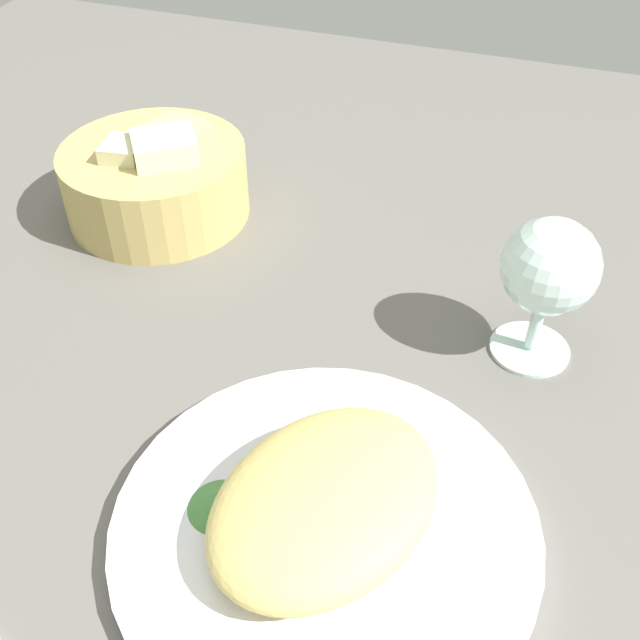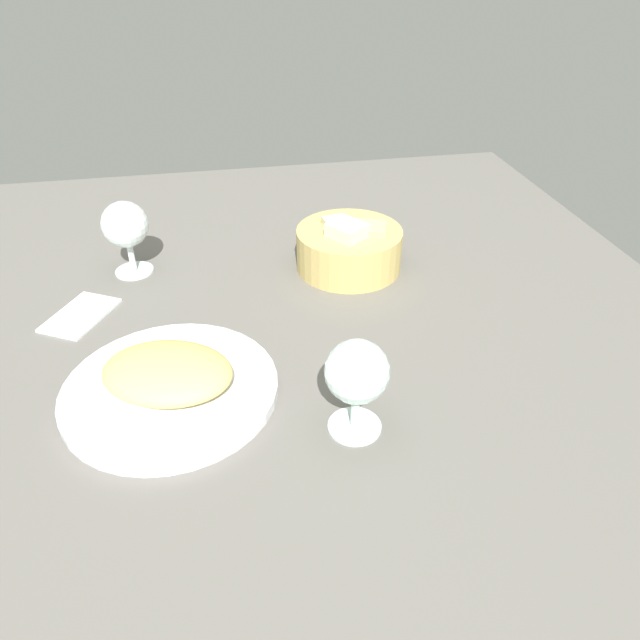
% 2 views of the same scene
% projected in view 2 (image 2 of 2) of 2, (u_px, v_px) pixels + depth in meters
% --- Properties ---
extents(ground_plane, '(1.40, 1.40, 0.02)m').
position_uv_depth(ground_plane, '(236.00, 354.00, 0.80)').
color(ground_plane, '#5E5B55').
extents(plate, '(0.26, 0.26, 0.01)m').
position_uv_depth(plate, '(175.00, 389.00, 0.72)').
color(plate, silver).
rests_on(plate, ground_plane).
extents(omelette, '(0.19, 0.17, 0.04)m').
position_uv_depth(omelette, '(171.00, 372.00, 0.70)').
color(omelette, '#D3BC67').
rests_on(omelette, plate).
extents(lettuce_garnish, '(0.04, 0.04, 0.02)m').
position_uv_depth(lettuce_garnish, '(164.00, 349.00, 0.76)').
color(lettuce_garnish, '#457F3B').
rests_on(lettuce_garnish, plate).
extents(bread_basket, '(0.17, 0.17, 0.09)m').
position_uv_depth(bread_basket, '(352.00, 247.00, 0.96)').
color(bread_basket, tan).
rests_on(bread_basket, ground_plane).
extents(wine_glass_near, '(0.07, 0.07, 0.12)m').
position_uv_depth(wine_glass_near, '(361.00, 375.00, 0.63)').
color(wine_glass_near, silver).
rests_on(wine_glass_near, ground_plane).
extents(wine_glass_far, '(0.07, 0.07, 0.12)m').
position_uv_depth(wine_glass_far, '(128.00, 227.00, 0.93)').
color(wine_glass_far, silver).
rests_on(wine_glass_far, ground_plane).
extents(folded_napkin, '(0.11, 0.13, 0.01)m').
position_uv_depth(folded_napkin, '(83.00, 314.00, 0.86)').
color(folded_napkin, white).
rests_on(folded_napkin, ground_plane).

